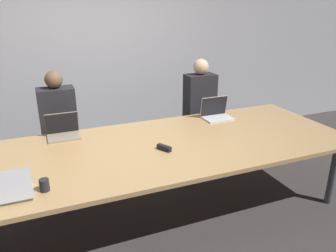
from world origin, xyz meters
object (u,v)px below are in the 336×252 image
laptop_far_right (216,112)px  cup_near_left (44,185)px  laptop_far_midleft (63,130)px  stapler (164,148)px  laptop_near_left (7,191)px  person_far_right (199,113)px  person_far_midleft (60,134)px

laptop_far_right → cup_near_left: 2.26m
laptop_far_midleft → stapler: (0.85, -0.73, -0.05)m
laptop_far_right → cup_near_left: size_ratio=3.61×
laptop_near_left → stapler: size_ratio=2.28×
stapler → laptop_far_right: bearing=5.1°
person_far_right → stapler: 1.48m
stapler → laptop_far_midleft: bearing=110.0°
person_far_right → laptop_far_midleft: (-1.82, -0.39, 0.15)m
cup_near_left → stapler: bearing=17.0°
laptop_far_right → person_far_midleft: 1.86m
person_far_right → laptop_near_left: 2.75m
laptop_far_right → laptop_near_left: laptop_far_right is taller
person_far_midleft → stapler: bearing=-50.6°
person_far_midleft → cup_near_left: person_far_midleft is taller
person_far_right → cup_near_left: size_ratio=14.81×
person_far_right → stapler: (-0.96, -1.12, 0.11)m
laptop_far_midleft → person_far_midleft: (-0.02, 0.33, -0.16)m
person_far_midleft → laptop_far_right: bearing=-12.8°
laptop_far_midleft → stapler: laptop_far_midleft is taller
laptop_far_right → stapler: (-0.94, -0.65, -0.05)m
laptop_far_right → person_far_right: (0.02, 0.47, -0.15)m
cup_near_left → laptop_far_midleft: bearing=77.3°
person_far_midleft → laptop_near_left: size_ratio=4.06×
laptop_near_left → cup_near_left: 0.25m
laptop_far_right → person_far_midleft: (-1.81, 0.41, -0.16)m
laptop_far_right → laptop_near_left: size_ratio=1.00×
laptop_near_left → cup_near_left: laptop_near_left is taller
stapler → cup_near_left: bearing=167.6°
cup_near_left → laptop_far_right: bearing=25.8°
laptop_far_midleft → laptop_near_left: 1.20m
laptop_near_left → laptop_far_midleft: bearing=-114.2°
person_far_right → person_far_midleft: (-1.83, -0.06, -0.01)m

